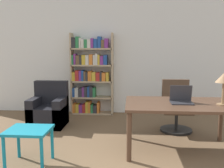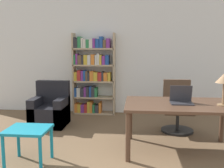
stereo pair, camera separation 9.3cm
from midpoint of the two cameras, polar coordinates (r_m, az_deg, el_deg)
The scene contains 8 objects.
wall_back at distance 6.22m, azimuth 4.86°, elevation 5.97°, with size 8.00×0.06×2.70m.
desk at distance 4.08m, azimuth 15.23°, elevation -5.22°, with size 1.64×1.04×0.74m.
laptop at distance 4.07m, azimuth 15.49°, elevation -3.28°, with size 0.33×0.25×0.26m.
table_lamp at distance 4.07m, azimuth 23.88°, elevation 0.85°, with size 0.25×0.25×0.47m.
office_chair at distance 5.13m, azimuth 14.52°, elevation -5.24°, with size 0.60×0.60×0.96m.
side_table_blue at distance 3.74m, azimuth -17.12°, elevation -10.42°, with size 0.56×0.50×0.49m.
armchair at distance 5.46m, azimuth -12.83°, elevation -5.69°, with size 0.68×0.67×0.88m.
bookshelf at distance 6.14m, azimuth -4.00°, elevation 2.08°, with size 0.98×0.28×1.89m.
Camera 2 is at (0.15, -1.68, 1.57)m, focal length 42.00 mm.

